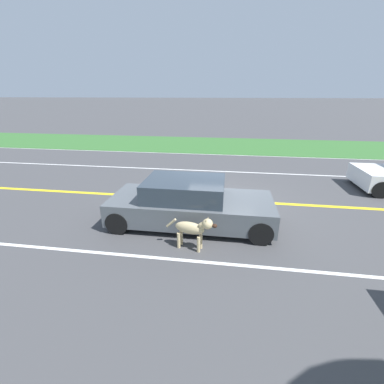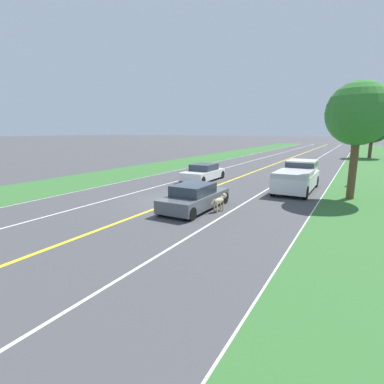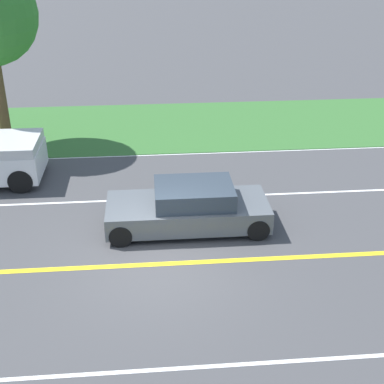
# 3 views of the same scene
# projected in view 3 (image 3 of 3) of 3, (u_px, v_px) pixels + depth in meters

# --- Properties ---
(ground_plane) EXTENTS (400.00, 400.00, 0.00)m
(ground_plane) POSITION_uv_depth(u_px,v_px,m) (162.00, 264.00, 13.21)
(ground_plane) COLOR #424244
(centre_divider_line) EXTENTS (0.18, 160.00, 0.01)m
(centre_divider_line) POSITION_uv_depth(u_px,v_px,m) (162.00, 264.00, 13.21)
(centre_divider_line) COLOR yellow
(centre_divider_line) RESTS_ON ground
(lane_edge_line_right) EXTENTS (0.14, 160.00, 0.01)m
(lane_edge_line_right) POSITION_uv_depth(u_px,v_px,m) (155.00, 155.00, 19.44)
(lane_edge_line_right) COLOR white
(lane_edge_line_right) RESTS_ON ground
(lane_dash_same_dir) EXTENTS (0.10, 160.00, 0.01)m
(lane_dash_same_dir) POSITION_uv_depth(u_px,v_px,m) (158.00, 199.00, 16.32)
(lane_dash_same_dir) COLOR white
(lane_dash_same_dir) RESTS_ON ground
(lane_dash_oncoming) EXTENTS (0.10, 160.00, 0.01)m
(lane_dash_oncoming) POSITION_uv_depth(u_px,v_px,m) (169.00, 369.00, 10.10)
(lane_dash_oncoming) COLOR white
(lane_dash_oncoming) RESTS_ON ground
(grass_verge_right) EXTENTS (6.00, 160.00, 0.03)m
(grass_verge_right) POSITION_uv_depth(u_px,v_px,m) (153.00, 126.00, 22.10)
(grass_verge_right) COLOR #33662D
(grass_verge_right) RESTS_ON ground
(ego_car) EXTENTS (1.84, 4.39, 1.28)m
(ego_car) POSITION_uv_depth(u_px,v_px,m) (189.00, 208.00, 14.57)
(ego_car) COLOR #51565B
(ego_car) RESTS_ON ground
(dog) EXTENTS (0.42, 1.24, 0.86)m
(dog) POSITION_uv_depth(u_px,v_px,m) (176.00, 190.00, 15.69)
(dog) COLOR #D1B784
(dog) RESTS_ON ground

